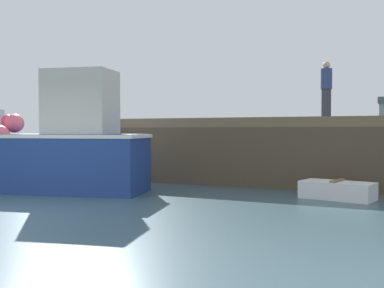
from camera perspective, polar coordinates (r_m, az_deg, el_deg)
pier at (r=13.92m, az=11.22°, el=1.72°), size 13.73×6.29×1.79m
fishing_boat_near_right at (r=11.08m, az=-15.81°, el=-0.41°), size 4.26×2.31×2.85m
rowboat at (r=10.11m, az=17.84°, el=-5.57°), size 1.60×1.03×0.41m
dockworker at (r=14.50m, az=16.56°, el=6.51°), size 0.34×0.34×1.77m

